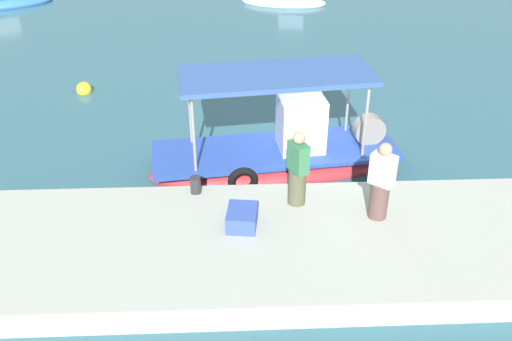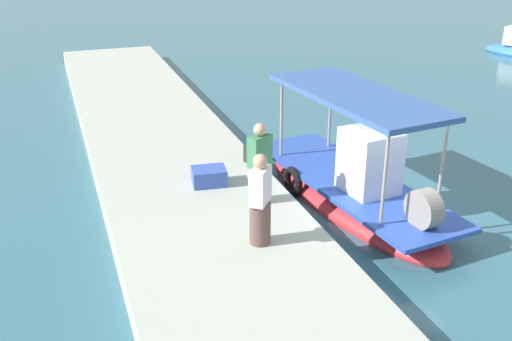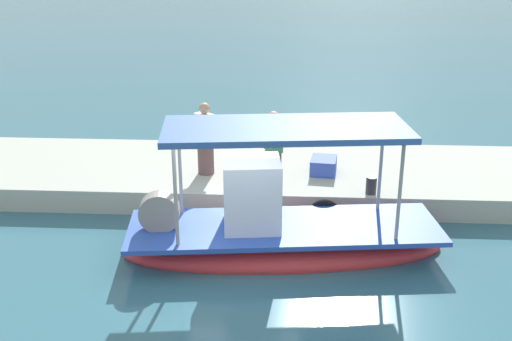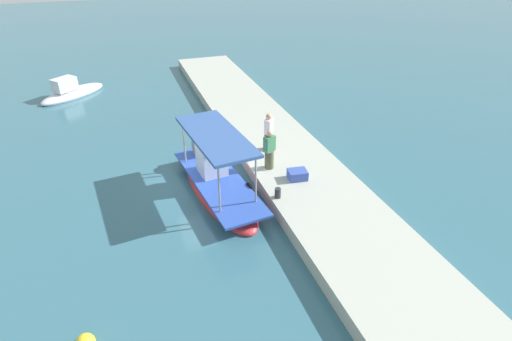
# 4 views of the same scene
# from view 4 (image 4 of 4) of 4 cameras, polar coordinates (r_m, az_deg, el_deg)

# --- Properties ---
(ground_plane) EXTENTS (120.00, 120.00, 0.00)m
(ground_plane) POSITION_cam_4_polar(r_m,az_deg,el_deg) (17.69, -7.08, -1.74)
(ground_plane) COLOR #346474
(dock_quay) EXTENTS (36.00, 3.95, 0.56)m
(dock_quay) POSITION_cam_4_polar(r_m,az_deg,el_deg) (18.58, 4.70, 1.09)
(dock_quay) COLOR #AFB3A6
(dock_quay) RESTS_ON ground_plane
(main_fishing_boat) EXTENTS (6.65, 2.63, 3.00)m
(main_fishing_boat) POSITION_cam_4_polar(r_m,az_deg,el_deg) (16.88, -5.43, -1.57)
(main_fishing_boat) COLOR red
(main_fishing_boat) RESTS_ON ground_plane
(fisherman_near_bollard) EXTENTS (0.52, 0.57, 1.75)m
(fisherman_near_bollard) POSITION_cam_4_polar(r_m,az_deg,el_deg) (17.19, 1.88, 2.69)
(fisherman_near_bollard) COLOR #54563D
(fisherman_near_bollard) RESTS_ON dock_quay
(fisherman_by_crate) EXTENTS (0.56, 0.56, 1.78)m
(fisherman_by_crate) POSITION_cam_4_polar(r_m,az_deg,el_deg) (18.77, 1.77, 5.23)
(fisherman_by_crate) COLOR brown
(fisherman_by_crate) RESTS_ON dock_quay
(mooring_bollard) EXTENTS (0.24, 0.24, 0.40)m
(mooring_bollard) POSITION_cam_4_polar(r_m,az_deg,el_deg) (15.55, 3.07, -3.16)
(mooring_bollard) COLOR #2D2D33
(mooring_bollard) RESTS_ON dock_quay
(cargo_crate) EXTENTS (0.70, 0.83, 0.38)m
(cargo_crate) POSITION_cam_4_polar(r_m,az_deg,el_deg) (16.79, 5.82, -0.57)
(cargo_crate) COLOR #3852B1
(cargo_crate) RESTS_ON dock_quay
(moored_boat_far) EXTENTS (4.11, 4.53, 1.58)m
(moored_boat_far) POSITION_cam_4_polar(r_m,az_deg,el_deg) (29.77, -24.38, 9.93)
(moored_boat_far) COLOR silver
(moored_boat_far) RESTS_ON ground_plane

